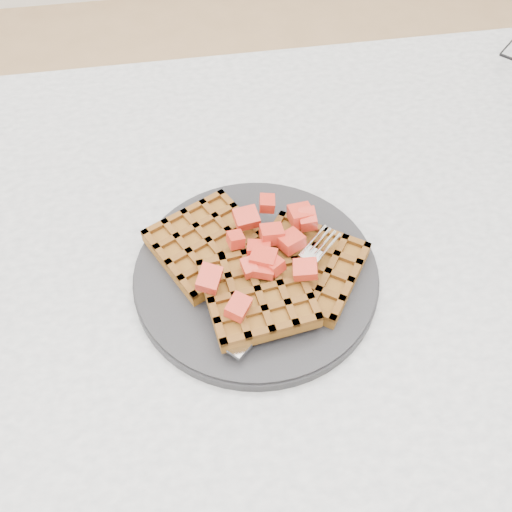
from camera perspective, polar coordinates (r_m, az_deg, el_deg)
name	(u,v)px	position (r m, az deg, el deg)	size (l,w,h in m)	color
ground	(328,464)	(1.31, 7.21, -19.91)	(4.00, 4.00, 0.00)	tan
table	(379,307)	(0.74, 12.17, -4.99)	(1.20, 0.80, 0.75)	#BCBCBA
plate	(256,274)	(0.60, 0.00, -1.84)	(0.26, 0.26, 0.02)	black
waffles	(257,266)	(0.58, 0.08, -1.05)	(0.24, 0.20, 0.03)	brown
strawberry_pile	(256,247)	(0.56, 0.00, 0.86)	(0.15, 0.15, 0.02)	#9A0A00
fork	(292,287)	(0.57, 3.65, -3.13)	(0.02, 0.18, 0.02)	silver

